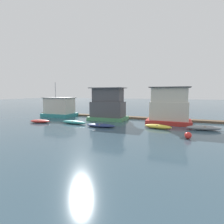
{
  "coord_description": "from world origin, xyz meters",
  "views": [
    {
      "loc": [
        9.7,
        -26.3,
        4.4
      ],
      "look_at": [
        0.0,
        -1.0,
        1.4
      ],
      "focal_mm": 28.0,
      "sensor_mm": 36.0,
      "label": 1
    }
  ],
  "objects_px": {
    "houseboat_red": "(169,107)",
    "houseboat_green": "(108,106)",
    "dinghy_yellow": "(158,126)",
    "dinghy_grey": "(204,128)",
    "houseboat_teal": "(59,108)",
    "dinghy_teal": "(74,122)",
    "dinghy_red": "(40,121)",
    "dinghy_navy": "(101,125)",
    "buoy_red": "(188,135)"
  },
  "relations": [
    {
      "from": "houseboat_green",
      "to": "dinghy_teal",
      "type": "height_order",
      "value": "houseboat_green"
    },
    {
      "from": "dinghy_grey",
      "to": "dinghy_teal",
      "type": "bearing_deg",
      "value": -173.56
    },
    {
      "from": "dinghy_navy",
      "to": "dinghy_grey",
      "type": "distance_m",
      "value": 12.42
    },
    {
      "from": "dinghy_red",
      "to": "dinghy_yellow",
      "type": "height_order",
      "value": "dinghy_yellow"
    },
    {
      "from": "houseboat_teal",
      "to": "dinghy_teal",
      "type": "xyz_separation_m",
      "value": [
        6.77,
        -5.65,
        -1.43
      ]
    },
    {
      "from": "houseboat_teal",
      "to": "dinghy_red",
      "type": "bearing_deg",
      "value": -76.77
    },
    {
      "from": "dinghy_navy",
      "to": "dinghy_grey",
      "type": "xyz_separation_m",
      "value": [
        12.15,
        2.57,
        0.06
      ]
    },
    {
      "from": "dinghy_teal",
      "to": "dinghy_yellow",
      "type": "xyz_separation_m",
      "value": [
        11.51,
        0.92,
        0.02
      ]
    },
    {
      "from": "houseboat_red",
      "to": "dinghy_grey",
      "type": "height_order",
      "value": "houseboat_red"
    },
    {
      "from": "dinghy_red",
      "to": "dinghy_grey",
      "type": "xyz_separation_m",
      "value": [
        21.9,
        2.83,
        0.05
      ]
    },
    {
      "from": "houseboat_green",
      "to": "dinghy_grey",
      "type": "xyz_separation_m",
      "value": [
        13.59,
        -3.38,
        -2.05
      ]
    },
    {
      "from": "dinghy_grey",
      "to": "buoy_red",
      "type": "height_order",
      "value": "buoy_red"
    },
    {
      "from": "houseboat_green",
      "to": "dinghy_navy",
      "type": "height_order",
      "value": "houseboat_green"
    },
    {
      "from": "houseboat_green",
      "to": "houseboat_red",
      "type": "height_order",
      "value": "houseboat_green"
    },
    {
      "from": "houseboat_teal",
      "to": "houseboat_green",
      "type": "height_order",
      "value": "houseboat_teal"
    },
    {
      "from": "dinghy_navy",
      "to": "dinghy_yellow",
      "type": "bearing_deg",
      "value": 12.98
    },
    {
      "from": "dinghy_yellow",
      "to": "houseboat_green",
      "type": "bearing_deg",
      "value": 152.75
    },
    {
      "from": "buoy_red",
      "to": "dinghy_grey",
      "type": "bearing_deg",
      "value": 68.57
    },
    {
      "from": "dinghy_teal",
      "to": "dinghy_navy",
      "type": "xyz_separation_m",
      "value": [
        4.53,
        -0.69,
        -0.02
      ]
    },
    {
      "from": "dinghy_red",
      "to": "dinghy_grey",
      "type": "bearing_deg",
      "value": 7.36
    },
    {
      "from": "houseboat_green",
      "to": "dinghy_yellow",
      "type": "bearing_deg",
      "value": -27.25
    },
    {
      "from": "houseboat_teal",
      "to": "buoy_red",
      "type": "relative_size",
      "value": 9.56
    },
    {
      "from": "houseboat_green",
      "to": "dinghy_yellow",
      "type": "relative_size",
      "value": 1.74
    },
    {
      "from": "houseboat_red",
      "to": "dinghy_teal",
      "type": "height_order",
      "value": "houseboat_red"
    },
    {
      "from": "houseboat_teal",
      "to": "dinghy_teal",
      "type": "bearing_deg",
      "value": -39.86
    },
    {
      "from": "buoy_red",
      "to": "houseboat_teal",
      "type": "bearing_deg",
      "value": 158.17
    },
    {
      "from": "houseboat_green",
      "to": "dinghy_teal",
      "type": "relative_size",
      "value": 1.48
    },
    {
      "from": "dinghy_red",
      "to": "dinghy_yellow",
      "type": "relative_size",
      "value": 0.95
    },
    {
      "from": "houseboat_red",
      "to": "dinghy_grey",
      "type": "distance_m",
      "value": 5.68
    },
    {
      "from": "houseboat_teal",
      "to": "houseboat_green",
      "type": "distance_m",
      "value": 9.89
    },
    {
      "from": "houseboat_teal",
      "to": "buoy_red",
      "type": "xyz_separation_m",
      "value": [
        21.54,
        -8.63,
        -1.34
      ]
    },
    {
      "from": "dinghy_red",
      "to": "dinghy_grey",
      "type": "distance_m",
      "value": 22.08
    },
    {
      "from": "houseboat_green",
      "to": "buoy_red",
      "type": "height_order",
      "value": "houseboat_green"
    },
    {
      "from": "houseboat_green",
      "to": "dinghy_grey",
      "type": "relative_size",
      "value": 1.49
    },
    {
      "from": "dinghy_red",
      "to": "dinghy_teal",
      "type": "bearing_deg",
      "value": 10.3
    },
    {
      "from": "dinghy_navy",
      "to": "dinghy_teal",
      "type": "bearing_deg",
      "value": 171.31
    },
    {
      "from": "dinghy_teal",
      "to": "dinghy_navy",
      "type": "bearing_deg",
      "value": -8.69
    },
    {
      "from": "dinghy_yellow",
      "to": "buoy_red",
      "type": "relative_size",
      "value": 5.23
    },
    {
      "from": "houseboat_teal",
      "to": "dinghy_grey",
      "type": "bearing_deg",
      "value": -9.13
    },
    {
      "from": "houseboat_green",
      "to": "dinghy_red",
      "type": "distance_m",
      "value": 10.58
    },
    {
      "from": "houseboat_teal",
      "to": "dinghy_yellow",
      "type": "xyz_separation_m",
      "value": [
        18.28,
        -4.73,
        -1.41
      ]
    },
    {
      "from": "dinghy_yellow",
      "to": "dinghy_navy",
      "type": "bearing_deg",
      "value": -167.02
    },
    {
      "from": "houseboat_teal",
      "to": "dinghy_yellow",
      "type": "relative_size",
      "value": 1.83
    },
    {
      "from": "houseboat_green",
      "to": "dinghy_yellow",
      "type": "distance_m",
      "value": 9.7
    },
    {
      "from": "houseboat_red",
      "to": "houseboat_green",
      "type": "bearing_deg",
      "value": 179.35
    },
    {
      "from": "houseboat_red",
      "to": "dinghy_yellow",
      "type": "bearing_deg",
      "value": -103.65
    },
    {
      "from": "dinghy_teal",
      "to": "dinghy_grey",
      "type": "xyz_separation_m",
      "value": [
        16.68,
        1.88,
        0.04
      ]
    },
    {
      "from": "houseboat_teal",
      "to": "dinghy_yellow",
      "type": "bearing_deg",
      "value": -14.51
    },
    {
      "from": "houseboat_red",
      "to": "dinghy_navy",
      "type": "relative_size",
      "value": 1.55
    },
    {
      "from": "dinghy_yellow",
      "to": "dinghy_grey",
      "type": "distance_m",
      "value": 5.25
    }
  ]
}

